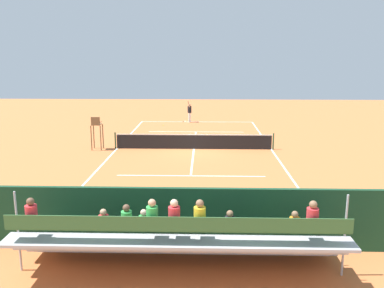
# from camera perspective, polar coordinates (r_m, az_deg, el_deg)

# --- Properties ---
(ground_plane) EXTENTS (60.00, 60.00, 0.00)m
(ground_plane) POSITION_cam_1_polar(r_m,az_deg,el_deg) (26.74, 0.26, -0.69)
(ground_plane) COLOR #C66B38
(court_line_markings) EXTENTS (10.10, 22.20, 0.01)m
(court_line_markings) POSITION_cam_1_polar(r_m,az_deg,el_deg) (26.78, 0.26, -0.67)
(court_line_markings) COLOR white
(court_line_markings) RESTS_ON ground
(tennis_net) EXTENTS (10.30, 0.10, 1.07)m
(tennis_net) POSITION_cam_1_polar(r_m,az_deg,el_deg) (26.63, 0.26, 0.36)
(tennis_net) COLOR black
(tennis_net) RESTS_ON ground
(backdrop_wall) EXTENTS (18.00, 0.16, 2.00)m
(backdrop_wall) POSITION_cam_1_polar(r_m,az_deg,el_deg) (13.07, -1.33, -10.23)
(backdrop_wall) COLOR #194228
(backdrop_wall) RESTS_ON ground
(bleacher_stand) EXTENTS (9.06, 2.40, 2.48)m
(bleacher_stand) POSITION_cam_1_polar(r_m,az_deg,el_deg) (11.81, -1.74, -12.88)
(bleacher_stand) COLOR #B2B2B7
(bleacher_stand) RESTS_ON ground
(umpire_chair) EXTENTS (0.67, 0.67, 2.14)m
(umpire_chair) POSITION_cam_1_polar(r_m,az_deg,el_deg) (27.02, -13.03, 1.97)
(umpire_chair) COLOR brown
(umpire_chair) RESTS_ON ground
(courtside_bench) EXTENTS (1.80, 0.40, 0.93)m
(courtside_bench) POSITION_cam_1_polar(r_m,az_deg,el_deg) (13.96, 7.26, -10.78)
(courtside_bench) COLOR #9E754C
(courtside_bench) RESTS_ON ground
(equipment_bag) EXTENTS (0.90, 0.36, 0.36)m
(equipment_bag) POSITION_cam_1_polar(r_m,az_deg,el_deg) (13.93, 0.49, -12.43)
(equipment_bag) COLOR #B22D2D
(equipment_bag) RESTS_ON ground
(tennis_player) EXTENTS (0.44, 0.56, 1.93)m
(tennis_player) POSITION_cam_1_polar(r_m,az_deg,el_deg) (37.21, -0.35, 4.58)
(tennis_player) COLOR white
(tennis_player) RESTS_ON ground
(tennis_racket) EXTENTS (0.43, 0.57, 0.03)m
(tennis_racket) POSITION_cam_1_polar(r_m,az_deg,el_deg) (37.77, -0.96, 3.16)
(tennis_racket) COLOR black
(tennis_racket) RESTS_ON ground
(tennis_ball_near) EXTENTS (0.07, 0.07, 0.07)m
(tennis_ball_near) POSITION_cam_1_polar(r_m,az_deg,el_deg) (35.60, -3.99, 2.60)
(tennis_ball_near) COLOR #CCDB33
(tennis_ball_near) RESTS_ON ground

